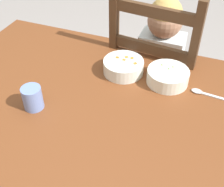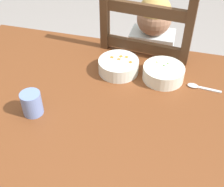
% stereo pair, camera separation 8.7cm
% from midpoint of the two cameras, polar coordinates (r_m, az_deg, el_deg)
% --- Properties ---
extents(dining_table, '(1.36, 1.09, 0.71)m').
position_cam_midpoint_polar(dining_table, '(1.16, -2.67, -6.95)').
color(dining_table, brown).
rests_on(dining_table, ground).
extents(dining_chair, '(0.46, 0.46, 1.02)m').
position_cam_midpoint_polar(dining_chair, '(1.66, 9.83, 2.18)').
color(dining_chair, '#4D321E').
rests_on(dining_chair, ground).
extents(child_figure, '(0.32, 0.31, 0.94)m').
position_cam_midpoint_polar(child_figure, '(1.57, 10.66, 6.46)').
color(child_figure, silver).
rests_on(child_figure, ground).
extents(bowl_of_peas, '(0.17, 0.17, 0.06)m').
position_cam_midpoint_polar(bowl_of_peas, '(1.25, 12.64, 3.23)').
color(bowl_of_peas, white).
rests_on(bowl_of_peas, dining_table).
extents(bowl_of_carrots, '(0.17, 0.17, 0.06)m').
position_cam_midpoint_polar(bowl_of_carrots, '(1.28, 4.17, 5.19)').
color(bowl_of_carrots, white).
rests_on(bowl_of_carrots, dining_table).
extents(spoon, '(0.14, 0.03, 0.01)m').
position_cam_midpoint_polar(spoon, '(1.25, 18.81, 0.11)').
color(spoon, silver).
rests_on(spoon, dining_table).
extents(drinking_cup, '(0.07, 0.07, 0.09)m').
position_cam_midpoint_polar(drinking_cup, '(1.12, -12.91, -0.89)').
color(drinking_cup, '#718DD1').
rests_on(drinking_cup, dining_table).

